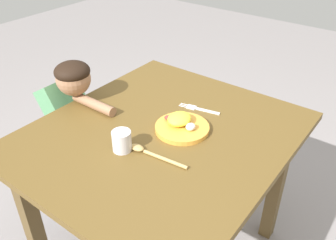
# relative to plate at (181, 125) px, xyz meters

# --- Properties ---
(dining_table) EXTENTS (1.06, 0.94, 0.75)m
(dining_table) POSITION_rel_plate_xyz_m (-0.06, 0.05, -0.13)
(dining_table) COLOR brown
(dining_table) RESTS_ON ground_plane
(plate) EXTENTS (0.22, 0.22, 0.06)m
(plate) POSITION_rel_plate_xyz_m (0.00, 0.00, 0.00)
(plate) COLOR gold
(plate) RESTS_ON dining_table
(fork) EXTENTS (0.06, 0.19, 0.01)m
(fork) POSITION_rel_plate_xyz_m (0.17, 0.03, -0.02)
(fork) COLOR silver
(fork) RESTS_ON dining_table
(spoon) EXTENTS (0.05, 0.24, 0.02)m
(spoon) POSITION_rel_plate_xyz_m (-0.20, -0.00, -0.01)
(spoon) COLOR tan
(spoon) RESTS_ON dining_table
(drinking_cup) EXTENTS (0.07, 0.07, 0.08)m
(drinking_cup) POSITION_rel_plate_xyz_m (-0.24, 0.10, 0.02)
(drinking_cup) COLOR silver
(drinking_cup) RESTS_ON dining_table
(person) EXTENTS (0.19, 0.45, 0.94)m
(person) POSITION_rel_plate_xyz_m (-0.10, 0.61, -0.26)
(person) COLOR #415066
(person) RESTS_ON ground_plane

